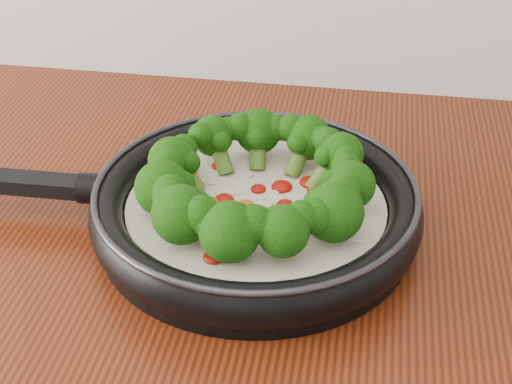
# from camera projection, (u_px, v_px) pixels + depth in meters

# --- Properties ---
(skillet) EXTENTS (0.54, 0.35, 0.10)m
(skillet) POSITION_uv_depth(u_px,v_px,m) (253.00, 202.00, 0.77)
(skillet) COLOR black
(skillet) RESTS_ON counter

